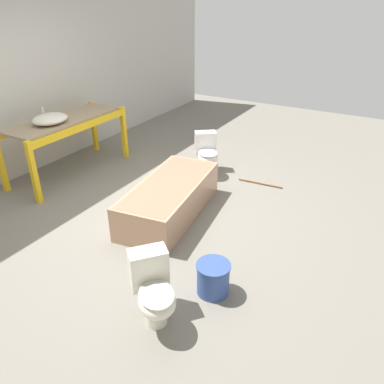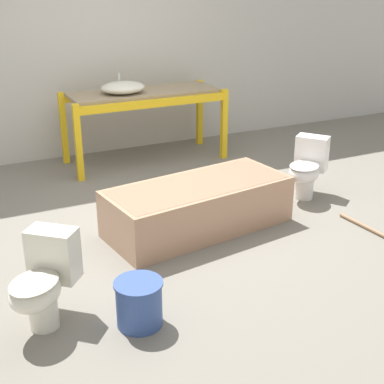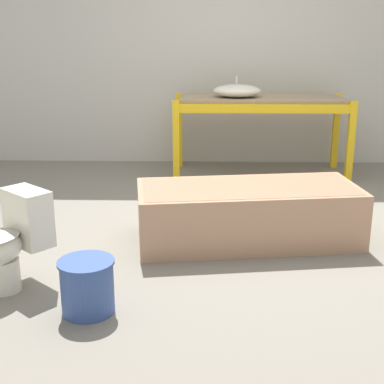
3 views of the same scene
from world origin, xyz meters
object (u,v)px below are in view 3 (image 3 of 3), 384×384
at_px(toilet_near, 7,240).
at_px(bucket_white, 87,285).
at_px(sink_basin, 237,91).
at_px(bathtub_main, 248,210).

relative_size(toilet_near, bucket_white, 1.90).
bearing_deg(sink_basin, bathtub_main, -90.31).
distance_m(sink_basin, bucket_white, 3.39).
xyz_separation_m(sink_basin, toilet_near, (-1.56, -2.86, -0.61)).
relative_size(sink_basin, bucket_white, 1.60).
bearing_deg(toilet_near, bucket_white, 13.78).
xyz_separation_m(toilet_near, bucket_white, (0.55, -0.28, -0.16)).
xyz_separation_m(bathtub_main, bucket_white, (-1.00, -1.13, -0.08)).
height_order(sink_basin, toilet_near, sink_basin).
bearing_deg(sink_basin, bucket_white, -107.89).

